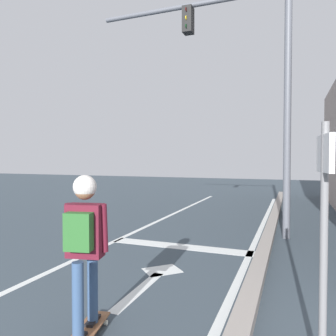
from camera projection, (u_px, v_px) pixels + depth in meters
name	position (u px, v px, depth m)	size (l,w,h in m)	color
lane_line_center	(86.00, 254.00, 6.03)	(0.12, 20.00, 0.01)	silver
lane_line_curbside	(241.00, 274.00, 5.00)	(0.12, 20.00, 0.01)	silver
stop_bar	(182.00, 247.00, 6.56)	(3.01, 0.40, 0.01)	silver
lane_arrow_stem	(139.00, 290.00, 4.38)	(0.16, 1.40, 0.01)	silver
lane_arrow_head	(162.00, 270.00, 5.17)	(0.56, 0.44, 0.01)	silver
curb_strip	(257.00, 272.00, 4.91)	(0.24, 24.00, 0.14)	gray
skateboard	(86.00, 332.00, 3.20)	(0.38, 0.86, 0.08)	brown
skater	(84.00, 235.00, 3.16)	(0.43, 0.60, 1.56)	#334D73
traffic_signal_mast	(243.00, 64.00, 7.48)	(4.73, 0.34, 5.97)	#565962
street_sign_post	(324.00, 213.00, 2.54)	(0.10, 0.44, 2.09)	slate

